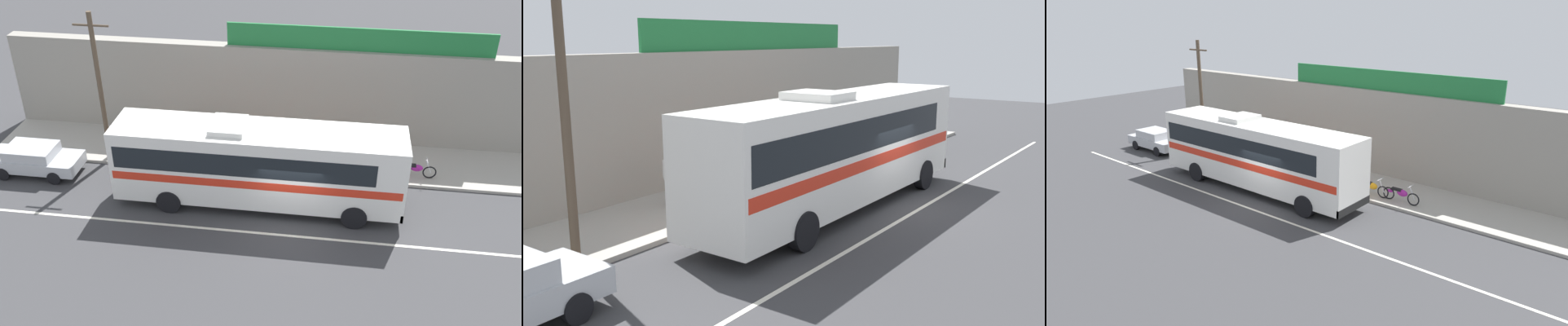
{
  "view_description": "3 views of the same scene",
  "coord_description": "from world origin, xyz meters",
  "views": [
    {
      "loc": [
        1.59,
        -19.16,
        14.72
      ],
      "look_at": [
        -1.36,
        1.29,
        2.01
      ],
      "focal_mm": 40.49,
      "sensor_mm": 36.0,
      "label": 1
    },
    {
      "loc": [
        -16.76,
        -7.68,
        5.29
      ],
      "look_at": [
        -3.12,
        2.13,
        1.68
      ],
      "focal_mm": 40.38,
      "sensor_mm": 36.0,
      "label": 2
    },
    {
      "loc": [
        15.03,
        -14.96,
        8.83
      ],
      "look_at": [
        1.12,
        2.11,
        1.77
      ],
      "focal_mm": 32.36,
      "sensor_mm": 36.0,
      "label": 3
    }
  ],
  "objects": [
    {
      "name": "sidewalk_slab",
      "position": [
        0.0,
        5.2,
        0.07
      ],
      "size": [
        30.0,
        3.6,
        0.14
      ],
      "primitive_type": "cube",
      "color": "#A8A399",
      "rests_on": "ground_plane"
    },
    {
      "name": "motorcycle_black",
      "position": [
        3.65,
        4.02,
        0.57
      ],
      "size": [
        1.97,
        0.56,
        0.94
      ],
      "color": "black",
      "rests_on": "sidewalk_slab"
    },
    {
      "name": "ground_plane",
      "position": [
        0.0,
        0.0,
        0.0
      ],
      "size": [
        70.0,
        70.0,
        0.0
      ],
      "primitive_type": "plane",
      "color": "#3A3A3D"
    },
    {
      "name": "road_center_stripe",
      "position": [
        0.0,
        -0.8,
        0.0
      ],
      "size": [
        30.0,
        0.14,
        0.01
      ],
      "primitive_type": "cube",
      "color": "silver",
      "rests_on": "ground_plane"
    },
    {
      "name": "pedestrian_by_curb",
      "position": [
        -4.4,
        5.66,
        1.08
      ],
      "size": [
        0.3,
        0.48,
        1.62
      ],
      "color": "black",
      "rests_on": "sidewalk_slab"
    },
    {
      "name": "parked_car",
      "position": [
        -12.03,
        2.24,
        0.74
      ],
      "size": [
        4.23,
        1.83,
        1.37
      ],
      "color": "#B7BABF",
      "rests_on": "ground_plane"
    },
    {
      "name": "motorcycle_red",
      "position": [
        5.26,
        4.09,
        0.57
      ],
      "size": [
        1.93,
        0.56,
        0.94
      ],
      "color": "black",
      "rests_on": "sidewalk_slab"
    },
    {
      "name": "utility_pole",
      "position": [
        -9.06,
        3.88,
        3.82
      ],
      "size": [
        1.6,
        0.22,
        7.09
      ],
      "color": "brown",
      "rests_on": "sidewalk_slab"
    },
    {
      "name": "storefront_billboard",
      "position": [
        2.36,
        7.35,
        5.35
      ],
      "size": [
        12.39,
        0.12,
        1.1
      ],
      "primitive_type": "cube",
      "color": "#1E7538",
      "rests_on": "storefront_facade"
    },
    {
      "name": "intercity_bus",
      "position": [
        -1.56,
        1.28,
        2.07
      ],
      "size": [
        11.98,
        2.6,
        3.78
      ],
      "color": "white",
      "rests_on": "ground_plane"
    },
    {
      "name": "storefront_facade",
      "position": [
        0.0,
        7.35,
        2.4
      ],
      "size": [
        30.0,
        0.7,
        4.8
      ],
      "primitive_type": "cube",
      "color": "gray",
      "rests_on": "ground_plane"
    }
  ]
}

